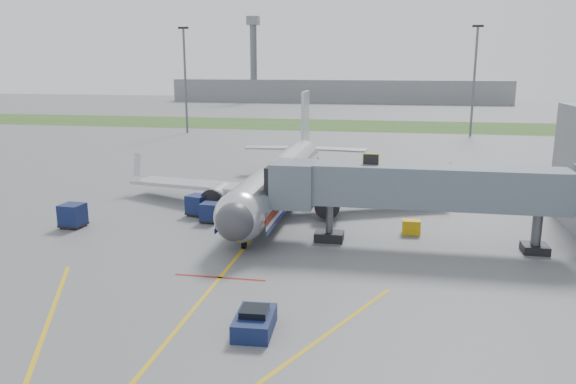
% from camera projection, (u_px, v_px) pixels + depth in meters
% --- Properties ---
extents(ground, '(400.00, 400.00, 0.00)m').
position_uv_depth(ground, '(237.00, 257.00, 39.74)').
color(ground, '#565659').
rests_on(ground, ground).
extents(grass_strip, '(300.00, 25.00, 0.01)m').
position_uv_depth(grass_strip, '(346.00, 125.00, 125.97)').
color(grass_strip, '#2D4C1E').
rests_on(grass_strip, ground).
extents(apron_markings, '(21.52, 50.00, 0.01)m').
position_uv_depth(apron_markings, '(202.00, 299.00, 32.65)').
color(apron_markings, gold).
rests_on(apron_markings, ground).
extents(airliner, '(32.10, 35.67, 10.25)m').
position_uv_depth(airliner, '(280.00, 179.00, 53.76)').
color(airliner, silver).
rests_on(airliner, ground).
extents(jet_bridge, '(25.30, 4.00, 6.90)m').
position_uv_depth(jet_bridge, '(423.00, 188.00, 41.22)').
color(jet_bridge, slate).
rests_on(jet_bridge, ground).
extents(light_mast_left, '(2.00, 0.44, 20.40)m').
position_uv_depth(light_mast_left, '(185.00, 78.00, 109.83)').
color(light_mast_left, '#595B60').
rests_on(light_mast_left, ground).
extents(light_mast_right, '(2.00, 0.44, 20.40)m').
position_uv_depth(light_mast_right, '(474.00, 78.00, 104.70)').
color(light_mast_right, '#595B60').
rests_on(light_mast_right, ground).
extents(distant_terminal, '(120.00, 14.00, 8.00)m').
position_uv_depth(distant_terminal, '(338.00, 91.00, 203.55)').
color(distant_terminal, slate).
rests_on(distant_terminal, ground).
extents(control_tower, '(4.00, 4.00, 30.00)m').
position_uv_depth(control_tower, '(253.00, 53.00, 201.21)').
color(control_tower, '#595B60').
rests_on(control_tower, ground).
extents(pushback_tug, '(2.06, 3.19, 1.29)m').
position_uv_depth(pushback_tug, '(255.00, 322.00, 28.54)').
color(pushback_tug, '#0E1C3E').
rests_on(pushback_tug, ground).
extents(baggage_cart_a, '(1.64, 1.64, 1.69)m').
position_uv_depth(baggage_cart_a, '(210.00, 212.00, 48.41)').
color(baggage_cart_a, '#0E1C3E').
rests_on(baggage_cart_a, ground).
extents(baggage_cart_b, '(2.15, 2.15, 1.86)m').
position_uv_depth(baggage_cart_b, '(198.00, 205.00, 50.57)').
color(baggage_cart_b, '#0E1C3E').
rests_on(baggage_cart_b, ground).
extents(baggage_cart_c, '(1.97, 1.97, 1.98)m').
position_uv_depth(baggage_cart_c, '(73.00, 216.00, 46.83)').
color(baggage_cart_c, '#0E1C3E').
rests_on(baggage_cart_c, ground).
extents(belt_loader, '(2.47, 3.86, 1.84)m').
position_uv_depth(belt_loader, '(257.00, 198.00, 55.45)').
color(belt_loader, '#0E1C3E').
rests_on(belt_loader, ground).
extents(ground_power_cart, '(1.44, 0.98, 1.14)m').
position_uv_depth(ground_power_cart, '(411.00, 227.00, 45.06)').
color(ground_power_cart, '#E2AE0D').
rests_on(ground_power_cart, ground).
extents(ramp_worker, '(0.65, 0.64, 1.51)m').
position_uv_depth(ramp_worker, '(226.00, 200.00, 53.14)').
color(ramp_worker, '#ADCD18').
rests_on(ramp_worker, ground).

